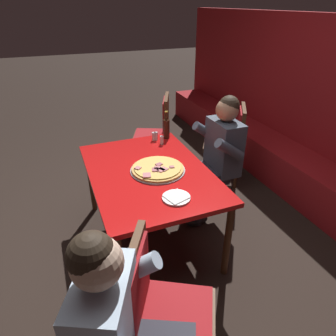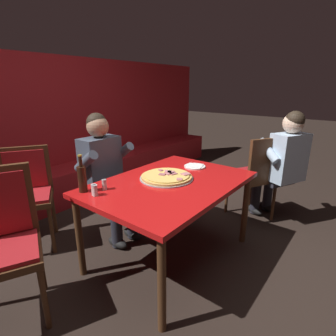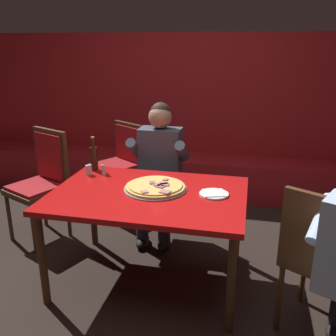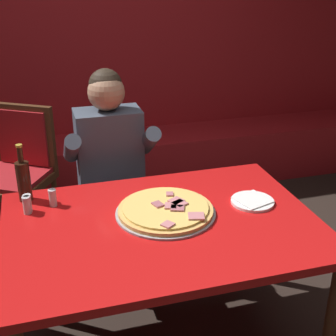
{
  "view_description": "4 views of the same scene",
  "coord_description": "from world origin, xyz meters",
  "views": [
    {
      "loc": [
        2.13,
        -0.66,
        2.01
      ],
      "look_at": [
        0.03,
        0.17,
        0.75
      ],
      "focal_mm": 32.0,
      "sensor_mm": 36.0,
      "label": 1
    },
    {
      "loc": [
        -1.65,
        -1.27,
        1.52
      ],
      "look_at": [
        0.15,
        0.14,
        0.8
      ],
      "focal_mm": 28.0,
      "sensor_mm": 36.0,
      "label": 2
    },
    {
      "loc": [
        0.7,
        -2.43,
        1.77
      ],
      "look_at": [
        0.13,
        0.1,
        0.91
      ],
      "focal_mm": 40.0,
      "sensor_mm": 36.0,
      "label": 3
    },
    {
      "loc": [
        -0.48,
        -1.76,
        1.82
      ],
      "look_at": [
        0.11,
        0.29,
        0.87
      ],
      "focal_mm": 50.0,
      "sensor_mm": 36.0,
      "label": 4
    }
  ],
  "objects": [
    {
      "name": "pizza",
      "position": [
        0.04,
        0.07,
        0.76
      ],
      "size": [
        0.47,
        0.47,
        0.05
      ],
      "color": "#9E9EA3",
      "rests_on": "main_dining_table"
    },
    {
      "name": "beer_bottle",
      "position": [
        -0.59,
        0.39,
        0.85
      ],
      "size": [
        0.07,
        0.07,
        0.29
      ],
      "color": "black",
      "rests_on": "main_dining_table"
    },
    {
      "name": "plate_white_paper",
      "position": [
        0.47,
        0.06,
        0.75
      ],
      "size": [
        0.21,
        0.21,
        0.02
      ],
      "color": "white",
      "rests_on": "main_dining_table"
    },
    {
      "name": "shaker_black_pepper",
      "position": [
        -0.58,
        0.27,
        0.78
      ],
      "size": [
        0.04,
        0.04,
        0.09
      ],
      "color": "silver",
      "rests_on": "main_dining_table"
    },
    {
      "name": "shaker_oregano",
      "position": [
        -0.58,
        0.25,
        0.78
      ],
      "size": [
        0.04,
        0.04,
        0.09
      ],
      "color": "silver",
      "rests_on": "main_dining_table"
    },
    {
      "name": "diner_standing_companion",
      "position": [
        1.31,
        -0.54,
        0.71
      ],
      "size": [
        0.61,
        0.63,
        1.27
      ],
      "color": "black",
      "rests_on": "ground_plane"
    },
    {
      "name": "shaker_parmesan",
      "position": [
        -0.46,
        0.3,
        0.78
      ],
      "size": [
        0.04,
        0.04,
        0.09
      ],
      "color": "silver",
      "rests_on": "main_dining_table"
    },
    {
      "name": "diner_seated_blue_shirt",
      "position": [
        -0.1,
        0.71,
        0.71
      ],
      "size": [
        0.53,
        0.53,
        1.27
      ],
      "color": "black",
      "rests_on": "ground_plane"
    },
    {
      "name": "dining_chair_near_left",
      "position": [
        -1.15,
        0.49,
        0.6
      ],
      "size": [
        0.58,
        0.58,
        1.03
      ],
      "color": "#4C2D19",
      "rests_on": "ground_plane"
    },
    {
      "name": "dining_chair_far_left",
      "position": [
        -0.66,
        1.23,
        0.57
      ],
      "size": [
        0.61,
        0.61,
        0.96
      ],
      "color": "#4C2D19",
      "rests_on": "ground_plane"
    },
    {
      "name": "dining_chair_far_right",
      "position": [
        1.17,
        -0.33,
        0.59
      ],
      "size": [
        0.6,
        0.6,
        0.99
      ],
      "color": "#4C2D19",
      "rests_on": "ground_plane"
    },
    {
      "name": "booth_bench",
      "position": [
        0.0,
        1.86,
        0.23
      ],
      "size": [
        6.46,
        0.48,
        0.46
      ],
      "primitive_type": "cube",
      "color": "#A3191E",
      "rests_on": "ground_plane"
    },
    {
      "name": "booth_wall_panel",
      "position": [
        0.0,
        2.18,
        0.95
      ],
      "size": [
        6.8,
        0.16,
        1.9
      ],
      "primitive_type": "cube",
      "color": "#A3191E",
      "rests_on": "ground_plane"
    },
    {
      "name": "main_dining_table",
      "position": [
        0.0,
        0.0,
        0.67
      ],
      "size": [
        1.41,
        0.98,
        0.74
      ],
      "color": "#4C2D19",
      "rests_on": "ground_plane"
    },
    {
      "name": "ground_plane",
      "position": [
        0.0,
        0.0,
        0.0
      ],
      "size": [
        24.0,
        24.0,
        0.0
      ],
      "primitive_type": "plane",
      "color": "black"
    }
  ]
}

